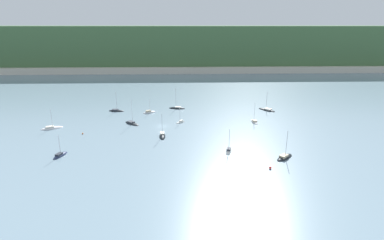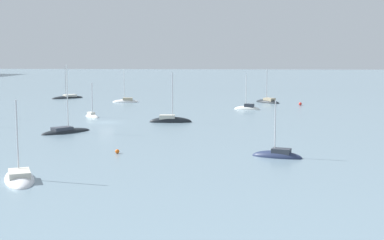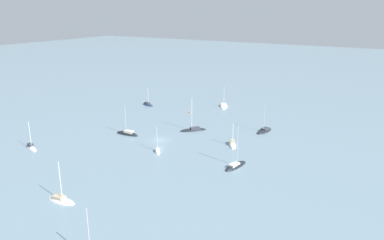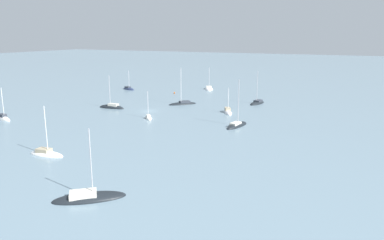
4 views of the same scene
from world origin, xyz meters
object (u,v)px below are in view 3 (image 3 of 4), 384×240
(mooring_buoy_1, at_px, (189,112))
(sailboat_11, at_px, (61,201))
(sailboat_6, at_px, (157,151))
(sailboat_9, at_px, (31,148))
(sailboat_0, at_px, (232,145))
(sailboat_10, at_px, (148,105))
(sailboat_5, at_px, (224,106))
(sailboat_1, at_px, (264,131))
(sailboat_4, at_px, (127,134))
(sailboat_8, at_px, (193,130))
(sailboat_7, at_px, (235,166))

(mooring_buoy_1, bearing_deg, sailboat_11, 10.07)
(sailboat_6, bearing_deg, sailboat_9, 75.91)
(sailboat_0, bearing_deg, sailboat_10, -145.00)
(sailboat_9, bearing_deg, sailboat_11, -11.08)
(sailboat_6, distance_m, sailboat_11, 30.87)
(sailboat_5, bearing_deg, sailboat_0, 5.12)
(sailboat_1, relative_size, sailboat_4, 1.03)
(sailboat_8, bearing_deg, sailboat_9, 4.67)
(sailboat_5, distance_m, mooring_buoy_1, 15.64)
(sailboat_9, relative_size, sailboat_11, 0.92)
(sailboat_4, relative_size, sailboat_9, 1.17)
(sailboat_4, xyz_separation_m, sailboat_11, (37.42, 15.22, 0.00))
(sailboat_1, bearing_deg, sailboat_10, -88.29)
(sailboat_0, distance_m, sailboat_5, 41.66)
(mooring_buoy_1, bearing_deg, sailboat_1, 78.55)
(sailboat_4, relative_size, sailboat_7, 0.89)
(sailboat_1, distance_m, sailboat_4, 41.30)
(sailboat_10, bearing_deg, sailboat_5, 44.92)
(sailboat_5, height_order, sailboat_11, sailboat_11)
(sailboat_0, relative_size, sailboat_6, 1.01)
(sailboat_5, relative_size, sailboat_9, 1.02)
(sailboat_4, height_order, mooring_buoy_1, sailboat_4)
(sailboat_1, height_order, sailboat_9, sailboat_1)
(sailboat_1, distance_m, sailboat_7, 28.75)
(sailboat_11, bearing_deg, sailboat_5, 88.41)
(sailboat_6, bearing_deg, sailboat_11, 137.36)
(sailboat_6, relative_size, sailboat_9, 0.85)
(sailboat_9, distance_m, sailboat_10, 53.10)
(sailboat_0, distance_m, sailboat_4, 31.62)
(sailboat_8, height_order, sailboat_10, sailboat_8)
(sailboat_1, relative_size, sailboat_6, 1.42)
(sailboat_11, bearing_deg, sailboat_4, 106.84)
(sailboat_6, relative_size, sailboat_10, 0.94)
(sailboat_0, height_order, mooring_buoy_1, sailboat_0)
(sailboat_1, xyz_separation_m, mooring_buoy_1, (-6.18, -30.54, 0.17))
(sailboat_1, height_order, sailboat_6, sailboat_1)
(sailboat_5, height_order, sailboat_10, sailboat_5)
(sailboat_5, bearing_deg, sailboat_7, 4.72)
(sailboat_7, distance_m, sailboat_8, 29.04)
(sailboat_8, distance_m, sailboat_11, 50.86)
(sailboat_0, xyz_separation_m, mooring_buoy_1, (-22.03, -27.35, 0.14))
(sailboat_1, relative_size, sailboat_8, 0.92)
(sailboat_9, bearing_deg, mooring_buoy_1, 87.41)
(sailboat_8, bearing_deg, sailboat_11, 44.43)
(sailboat_9, bearing_deg, sailboat_5, 85.96)
(sailboat_8, bearing_deg, sailboat_4, -3.81)
(sailboat_4, height_order, sailboat_10, sailboat_4)
(mooring_buoy_1, bearing_deg, sailboat_5, 154.74)
(sailboat_7, bearing_deg, sailboat_1, 17.74)
(sailboat_0, relative_size, sailboat_11, 0.79)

